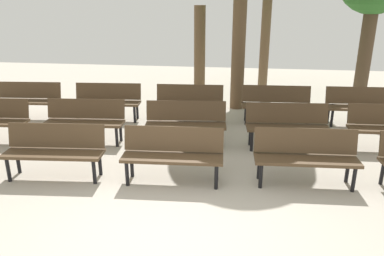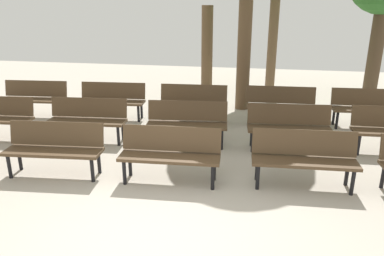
# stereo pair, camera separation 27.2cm
# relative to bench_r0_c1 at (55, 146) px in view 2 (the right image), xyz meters

# --- Properties ---
(ground_plane) EXTENTS (24.78, 24.78, 0.00)m
(ground_plane) POSITION_rel_bench_r0_c1_xyz_m (2.10, -1.44, -0.50)
(ground_plane) COLOR #B2A899
(bench_r0_c1) EXTENTS (1.63, 0.61, 0.87)m
(bench_r0_c1) POSITION_rel_bench_r0_c1_xyz_m (0.00, 0.00, 0.00)
(bench_r0_c1) COLOR #4C3823
(bench_r0_c1) RESTS_ON ground_plane
(bench_r0_c2) EXTENTS (1.62, 0.57, 0.87)m
(bench_r0_c2) POSITION_rel_bench_r0_c1_xyz_m (1.94, 0.11, 0.00)
(bench_r0_c2) COLOR #4C3823
(bench_r0_c2) RESTS_ON ground_plane
(bench_r0_c3) EXTENTS (1.62, 0.56, 0.87)m
(bench_r0_c3) POSITION_rel_bench_r0_c1_xyz_m (4.02, 0.31, 0.00)
(bench_r0_c3) COLOR #4C3823
(bench_r0_c3) RESTS_ON ground_plane
(bench_r1_c1) EXTENTS (1.63, 0.60, 0.87)m
(bench_r1_c1) POSITION_rel_bench_r0_c1_xyz_m (-0.16, 1.59, 0.00)
(bench_r1_c1) COLOR #4C3823
(bench_r1_c1) RESTS_ON ground_plane
(bench_r1_c2) EXTENTS (1.64, 0.64, 0.87)m
(bench_r1_c2) POSITION_rel_bench_r0_c1_xyz_m (1.90, 1.72, 0.00)
(bench_r1_c2) COLOR #4C3823
(bench_r1_c2) RESTS_ON ground_plane
(bench_r1_c3) EXTENTS (1.63, 0.61, 0.87)m
(bench_r1_c3) POSITION_rel_bench_r0_c1_xyz_m (3.89, 1.83, 0.00)
(bench_r1_c3) COLOR #4C3823
(bench_r1_c3) RESTS_ON ground_plane
(bench_r2_c0) EXTENTS (1.63, 0.61, 0.87)m
(bench_r2_c0) POSITION_rel_bench_r0_c1_xyz_m (-2.24, 2.99, 0.00)
(bench_r2_c0) COLOR #4C3823
(bench_r2_c0) RESTS_ON ground_plane
(bench_r2_c1) EXTENTS (1.63, 0.60, 0.87)m
(bench_r2_c1) POSITION_rel_bench_r0_c1_xyz_m (-0.24, 3.13, 0.00)
(bench_r2_c1) COLOR #4C3823
(bench_r2_c1) RESTS_ON ground_plane
(bench_r2_c2) EXTENTS (1.62, 0.57, 0.87)m
(bench_r2_c2) POSITION_rel_bench_r0_c1_xyz_m (1.75, 3.25, 0.00)
(bench_r2_c2) COLOR #4C3823
(bench_r2_c2) RESTS_ON ground_plane
(bench_r2_c3) EXTENTS (1.62, 0.56, 0.87)m
(bench_r2_c3) POSITION_rel_bench_r0_c1_xyz_m (3.80, 3.42, 0.00)
(bench_r2_c3) COLOR #4C3823
(bench_r2_c3) RESTS_ON ground_plane
(bench_r2_c4) EXTENTS (1.62, 0.57, 0.87)m
(bench_r2_c4) POSITION_rel_bench_r0_c1_xyz_m (5.75, 3.53, 0.00)
(bench_r2_c4) COLOR #4C3823
(bench_r2_c4) RESTS_ON ground_plane
(tree_2) EXTENTS (0.36, 0.36, 2.64)m
(tree_2) POSITION_rel_bench_r0_c1_xyz_m (1.58, 6.77, 0.81)
(tree_2) COLOR brown
(tree_2) RESTS_ON ground_plane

